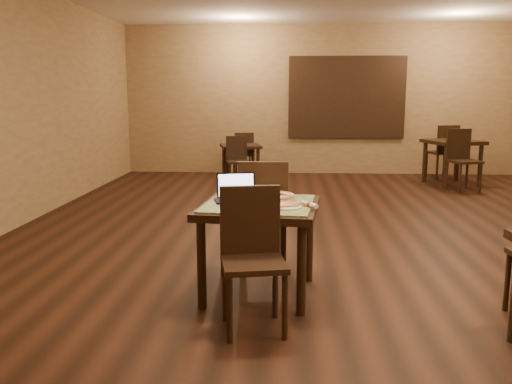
# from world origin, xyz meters

# --- Properties ---
(ground) EXTENTS (10.00, 10.00, 0.00)m
(ground) POSITION_xyz_m (0.00, 0.00, 0.00)
(ground) COLOR black
(ground) RESTS_ON ground
(wall_back) EXTENTS (8.00, 0.02, 3.00)m
(wall_back) POSITION_xyz_m (0.00, 5.00, 1.50)
(wall_back) COLOR #95744C
(wall_back) RESTS_ON ground
(wall_left) EXTENTS (0.02, 10.00, 3.00)m
(wall_left) POSITION_xyz_m (-4.00, 0.00, 1.50)
(wall_left) COLOR #95744C
(wall_left) RESTS_ON ground
(mural) EXTENTS (2.34, 0.05, 1.64)m
(mural) POSITION_xyz_m (0.50, 4.96, 1.55)
(mural) COLOR teal
(mural) RESTS_ON wall_back
(tiled_table) EXTENTS (1.02, 1.02, 0.76)m
(tiled_table) POSITION_xyz_m (-0.91, -1.95, 0.66)
(tiled_table) COLOR black
(tiled_table) RESTS_ON ground
(chair_main_near) EXTENTS (0.50, 0.50, 0.99)m
(chair_main_near) POSITION_xyz_m (-0.92, -2.56, 0.56)
(chair_main_near) COLOR black
(chair_main_near) RESTS_ON ground
(chair_main_far) EXTENTS (0.47, 0.47, 1.03)m
(chair_main_far) POSITION_xyz_m (-0.90, -1.34, 0.58)
(chair_main_far) COLOR black
(chair_main_far) RESTS_ON ground
(laptop) EXTENTS (0.36, 0.32, 0.22)m
(laptop) POSITION_xyz_m (-1.11, -1.85, 0.82)
(laptop) COLOR black
(laptop) RESTS_ON tiled_table
(plate) EXTENTS (0.23, 0.23, 0.01)m
(plate) POSITION_xyz_m (-0.69, -2.13, 0.77)
(plate) COLOR white
(plate) RESTS_ON tiled_table
(pizza_slice) EXTENTS (0.26, 0.26, 0.02)m
(pizza_slice) POSITION_xyz_m (-0.69, -2.13, 0.79)
(pizza_slice) COLOR beige
(pizza_slice) RESTS_ON plate
(pizza_pan) EXTENTS (0.40, 0.40, 0.01)m
(pizza_pan) POSITION_xyz_m (-0.79, -1.71, 0.77)
(pizza_pan) COLOR silver
(pizza_pan) RESTS_ON tiled_table
(pizza_whole) EXTENTS (0.34, 0.34, 0.02)m
(pizza_whole) POSITION_xyz_m (-0.79, -1.71, 0.78)
(pizza_whole) COLOR beige
(pizza_whole) RESTS_ON pizza_pan
(spatula) EXTENTS (0.22, 0.25, 0.01)m
(spatula) POSITION_xyz_m (-0.77, -1.73, 0.79)
(spatula) COLOR silver
(spatula) RESTS_ON pizza_whole
(napkin_roll) EXTENTS (0.13, 0.16, 0.04)m
(napkin_roll) POSITION_xyz_m (-0.51, -2.09, 0.78)
(napkin_roll) COLOR white
(napkin_roll) RESTS_ON tiled_table
(other_table_a) EXTENTS (1.07, 1.07, 0.80)m
(other_table_a) POSITION_xyz_m (2.29, 3.72, 0.67)
(other_table_a) COLOR black
(other_table_a) RESTS_ON ground
(other_table_a_chair_near) EXTENTS (0.56, 0.56, 1.04)m
(other_table_a_chair_near) POSITION_xyz_m (2.27, 3.12, 0.59)
(other_table_a_chair_near) COLOR black
(other_table_a_chair_near) RESTS_ON ground
(other_table_a_chair_far) EXTENTS (0.56, 0.56, 1.04)m
(other_table_a_chair_far) POSITION_xyz_m (2.32, 4.33, 0.59)
(other_table_a_chair_far) COLOR black
(other_table_a_chair_far) RESTS_ON ground
(other_table_b) EXTENTS (0.86, 0.86, 0.68)m
(other_table_b) POSITION_xyz_m (-1.57, 4.00, 0.56)
(other_table_b) COLOR black
(other_table_b) RESTS_ON ground
(other_table_b_chair_near) EXTENTS (0.45, 0.45, 0.87)m
(other_table_b_chair_near) POSITION_xyz_m (-1.59, 3.49, 0.49)
(other_table_b_chair_near) COLOR black
(other_table_b_chair_near) RESTS_ON ground
(other_table_b_chair_far) EXTENTS (0.45, 0.45, 0.87)m
(other_table_b_chair_far) POSITION_xyz_m (-1.55, 4.51, 0.49)
(other_table_b_chair_far) COLOR black
(other_table_b_chair_far) RESTS_ON ground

